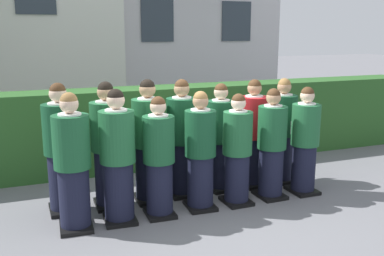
% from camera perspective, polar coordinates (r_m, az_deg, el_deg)
% --- Properties ---
extents(ground_plane, '(60.00, 60.00, 0.00)m').
position_cam_1_polar(ground_plane, '(6.15, 0.96, -10.14)').
color(ground_plane, slate).
extents(student_front_row_0, '(0.43, 0.53, 1.66)m').
position_cam_1_polar(student_front_row_0, '(5.48, -14.91, -4.63)').
color(student_front_row_0, black).
rests_on(student_front_row_0, ground).
extents(student_front_row_1, '(0.43, 0.50, 1.67)m').
position_cam_1_polar(student_front_row_1, '(5.58, -9.39, -4.00)').
color(student_front_row_1, black).
rests_on(student_front_row_1, ground).
extents(student_front_row_2, '(0.40, 0.45, 1.56)m').
position_cam_1_polar(student_front_row_2, '(5.70, -4.22, -4.10)').
color(student_front_row_2, black).
rests_on(student_front_row_2, ground).
extents(student_front_row_3, '(0.41, 0.47, 1.59)m').
position_cam_1_polar(student_front_row_3, '(5.93, 1.06, -3.28)').
color(student_front_row_3, black).
rests_on(student_front_row_3, ground).
extents(student_front_row_4, '(0.40, 0.49, 1.53)m').
position_cam_1_polar(student_front_row_4, '(6.13, 5.75, -3.07)').
color(student_front_row_4, black).
rests_on(student_front_row_4, ground).
extents(student_front_row_5, '(0.41, 0.46, 1.57)m').
position_cam_1_polar(student_front_row_5, '(6.41, 10.07, -2.33)').
color(student_front_row_5, black).
rests_on(student_front_row_5, ground).
extents(student_front_row_6, '(0.41, 0.49, 1.57)m').
position_cam_1_polar(student_front_row_6, '(6.70, 14.12, -1.89)').
color(student_front_row_6, black).
rests_on(student_front_row_6, ground).
extents(student_rear_row_0, '(0.44, 0.49, 1.71)m').
position_cam_1_polar(student_rear_row_0, '(6.05, -16.23, -2.88)').
color(student_rear_row_0, black).
rests_on(student_rear_row_0, ground).
extents(student_rear_row_1, '(0.44, 0.49, 1.70)m').
position_cam_1_polar(student_rear_row_1, '(6.09, -10.63, -2.52)').
color(student_rear_row_1, black).
rests_on(student_rear_row_1, ground).
extents(student_rear_row_2, '(0.44, 0.53, 1.71)m').
position_cam_1_polar(student_rear_row_2, '(6.21, -5.54, -2.03)').
color(student_rear_row_2, black).
rests_on(student_rear_row_2, ground).
extents(student_rear_row_3, '(0.44, 0.49, 1.68)m').
position_cam_1_polar(student_rear_row_3, '(6.41, -1.29, -1.63)').
color(student_rear_row_3, black).
rests_on(student_rear_row_3, ground).
extents(student_rear_row_4, '(0.42, 0.48, 1.60)m').
position_cam_1_polar(student_rear_row_4, '(6.64, 3.62, -1.52)').
color(student_rear_row_4, black).
rests_on(student_rear_row_4, ground).
extents(student_in_red_blazer, '(0.43, 0.50, 1.64)m').
position_cam_1_polar(student_in_red_blazer, '(6.87, 7.77, -0.98)').
color(student_in_red_blazer, black).
rests_on(student_in_red_blazer, ground).
extents(student_rear_row_6, '(0.43, 0.52, 1.64)m').
position_cam_1_polar(student_rear_row_6, '(7.12, 11.38, -0.64)').
color(student_rear_row_6, black).
rests_on(student_rear_row_6, ground).
extents(hedge, '(10.67, 0.70, 1.38)m').
position_cam_1_polar(hedge, '(7.88, -4.87, 0.17)').
color(hedge, '#285623').
rests_on(hedge, ground).
extents(school_building_annex, '(5.54, 4.50, 5.73)m').
position_cam_1_polar(school_building_annex, '(14.75, -2.39, 14.66)').
color(school_building_annex, silver).
rests_on(school_building_annex, ground).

